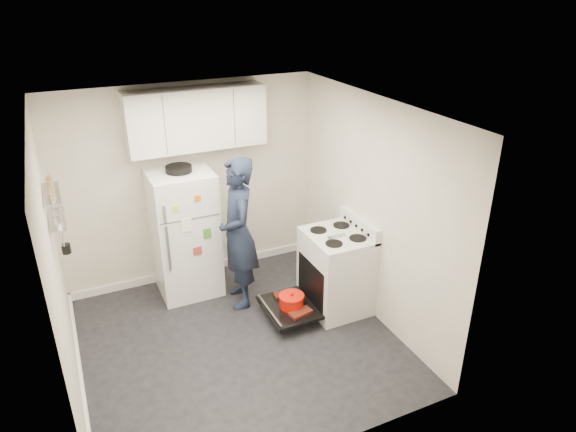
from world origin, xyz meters
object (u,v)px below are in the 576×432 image
refrigerator (185,233)px  person (238,234)px  electric_range (335,272)px  open_oven_door (290,304)px

refrigerator → person: size_ratio=0.90×
electric_range → refrigerator: bearing=143.0°
open_oven_door → person: bearing=123.6°
person → open_oven_door: bearing=43.0°
electric_range → person: size_ratio=0.61×
electric_range → open_oven_door: bearing=-179.5°
electric_range → open_oven_door: size_ratio=1.57×
electric_range → open_oven_door: 0.64m
person → refrigerator: bearing=-127.2°
open_oven_door → refrigerator: 1.53m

